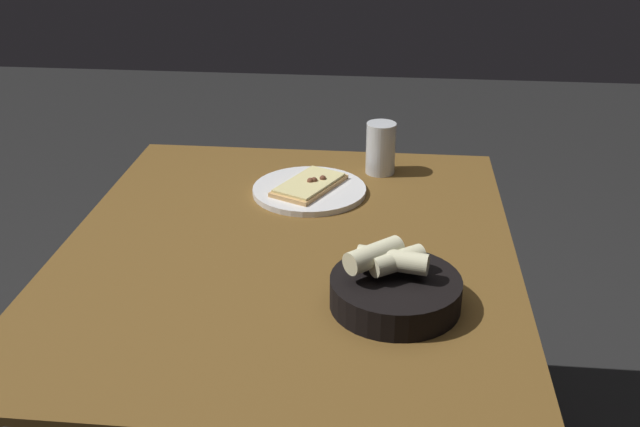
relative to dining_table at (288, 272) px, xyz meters
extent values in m
cube|color=brown|center=(0.00, 0.00, 0.05)|extent=(0.93, 1.12, 0.03)
cylinder|color=black|center=(-0.41, -0.50, -0.32)|extent=(0.04, 0.04, 0.70)
cylinder|color=black|center=(0.41, -0.50, -0.32)|extent=(0.04, 0.04, 0.70)
cylinder|color=white|center=(-0.01, -0.27, 0.07)|extent=(0.27, 0.27, 0.01)
cube|color=tan|center=(-0.01, -0.27, 0.08)|extent=(0.18, 0.22, 0.01)
cube|color=beige|center=(-0.01, -0.27, 0.09)|extent=(0.16, 0.20, 0.01)
sphere|color=brown|center=(-0.02, -0.27, 0.09)|extent=(0.02, 0.02, 0.02)
sphere|color=brown|center=(-0.03, -0.28, 0.09)|extent=(0.02, 0.02, 0.02)
sphere|color=brown|center=(-0.05, -0.29, 0.09)|extent=(0.02, 0.02, 0.02)
cylinder|color=black|center=(-0.22, 0.20, 0.09)|extent=(0.24, 0.24, 0.06)
cylinder|color=beige|center=(-0.22, 0.20, 0.15)|extent=(0.13, 0.06, 0.04)
cylinder|color=beige|center=(-0.22, 0.19, 0.15)|extent=(0.10, 0.09, 0.04)
cylinder|color=beige|center=(-0.18, 0.20, 0.16)|extent=(0.11, 0.11, 0.04)
cylinder|color=red|center=(-0.17, 0.19, 0.08)|extent=(0.06, 0.06, 0.03)
cylinder|color=silver|center=(-0.18, -0.42, 0.13)|extent=(0.07, 0.07, 0.13)
cylinder|color=orange|center=(-0.18, -0.42, 0.08)|extent=(0.07, 0.07, 0.04)
camera|label=1|loc=(-0.20, 1.35, 0.80)|focal=42.14mm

